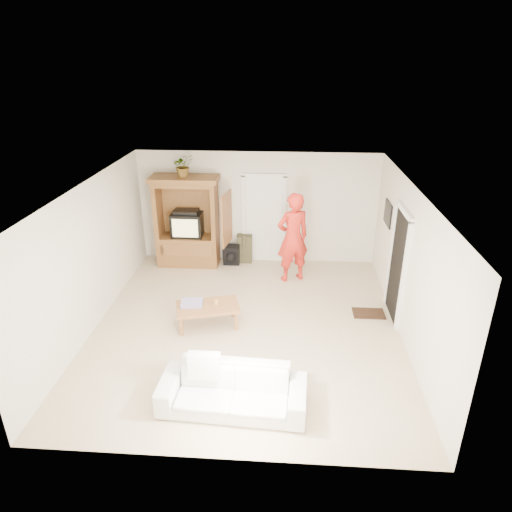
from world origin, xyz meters
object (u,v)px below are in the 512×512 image
(armoire, at_px, (188,227))
(man, at_px, (293,238))
(coffee_table, at_px, (208,308))
(sofa, at_px, (233,390))

(armoire, bearing_deg, man, -15.88)
(armoire, xyz_separation_m, coffee_table, (0.87, -2.67, -0.55))
(sofa, height_order, coffee_table, sofa)
(armoire, distance_m, man, 2.49)
(man, distance_m, sofa, 4.21)
(armoire, bearing_deg, sofa, -71.74)
(man, height_order, coffee_table, man)
(sofa, xyz_separation_m, coffee_table, (-0.69, 2.08, 0.07))
(man, bearing_deg, armoire, -39.54)
(sofa, bearing_deg, man, 81.64)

